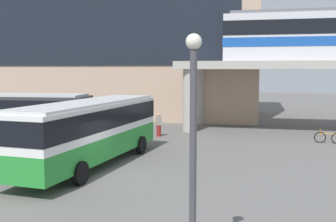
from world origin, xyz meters
The scene contains 7 objects.
ground_plane centered at (0.00, 10.00, 0.00)m, with size 120.00×120.00×0.00m, color #605E5B.
station_building centered at (-9.03, 24.84, 9.54)m, with size 31.93×12.45×19.07m.
bus_main centered at (-1.18, 1.87, 1.99)m, with size 3.67×11.24×3.22m.
bus_secondary centered at (-9.05, 6.46, 1.99)m, with size 11.20×3.36×3.22m.
bicycle_orange centered at (11.39, 11.07, 0.36)m, with size 1.78×0.34×1.04m.
pedestrian_at_kerb centered at (-0.03, 11.28, 0.78)m, with size 0.47×0.41×1.67m.
lamp_post centered at (5.45, -7.62, 3.32)m, with size 0.36×0.36×5.55m.
Camera 1 is at (6.85, -16.49, 4.75)m, focal length 43.22 mm.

